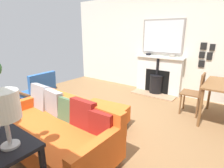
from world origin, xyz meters
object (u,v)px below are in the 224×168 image
at_px(mantel_bowl_near, 148,54).
at_px(sofa, 56,129).
at_px(fireplace, 158,77).
at_px(mantel_bowl_far, 172,56).
at_px(armchair_accent, 39,90).
at_px(ottoman, 103,115).
at_px(dining_chair_near_fireplace, 196,91).
at_px(table_lamp_far_end, 3,107).

relative_size(mantel_bowl_near, sofa, 0.08).
bearing_deg(fireplace, mantel_bowl_far, 92.72).
xyz_separation_m(mantel_bowl_near, armchair_accent, (2.65, -1.23, -0.59)).
relative_size(fireplace, mantel_bowl_near, 9.14).
distance_m(mantel_bowl_near, mantel_bowl_far, 0.67).
bearing_deg(mantel_bowl_far, fireplace, -87.28).
xyz_separation_m(ottoman, armchair_accent, (0.28, -1.53, 0.24)).
bearing_deg(fireplace, dining_chair_near_fireplace, 53.84).
xyz_separation_m(sofa, ottoman, (-0.91, 0.12, -0.10)).
bearing_deg(armchair_accent, mantel_bowl_far, 144.41).
bearing_deg(armchair_accent, table_lamp_far_end, 53.92).
xyz_separation_m(fireplace, mantel_bowl_near, (-0.02, -0.33, 0.62)).
bearing_deg(ottoman, mantel_bowl_near, -172.93).
xyz_separation_m(sofa, table_lamp_far_end, (0.82, 0.59, 0.78)).
distance_m(armchair_accent, dining_chair_near_fireplace, 3.26).
bearing_deg(table_lamp_far_end, mantel_bowl_far, -178.70).
xyz_separation_m(fireplace, table_lamp_far_end, (4.09, 0.43, 0.68)).
bearing_deg(table_lamp_far_end, sofa, -144.49).
height_order(fireplace, dining_chair_near_fireplace, fireplace).
bearing_deg(fireplace, mantel_bowl_near, -92.78).
height_order(mantel_bowl_near, mantel_bowl_far, mantel_bowl_near).
xyz_separation_m(ottoman, dining_chair_near_fireplace, (-1.51, 1.20, 0.28)).
xyz_separation_m(mantel_bowl_near, mantel_bowl_far, (0.00, 0.67, -0.00)).
height_order(mantel_bowl_far, table_lamp_far_end, table_lamp_far_end).
xyz_separation_m(fireplace, ottoman, (2.36, -0.03, -0.21)).
height_order(fireplace, sofa, fireplace).
xyz_separation_m(mantel_bowl_far, armchair_accent, (2.65, -1.90, -0.59)).
height_order(sofa, table_lamp_far_end, table_lamp_far_end).
height_order(sofa, dining_chair_near_fireplace, dining_chair_near_fireplace).
height_order(ottoman, armchair_accent, armchair_accent).
height_order(sofa, ottoman, sofa).
relative_size(ottoman, table_lamp_far_end, 1.88).
relative_size(mantel_bowl_near, dining_chair_near_fireplace, 0.16).
bearing_deg(dining_chair_near_fireplace, table_lamp_far_end, -12.77).
relative_size(mantel_bowl_near, mantel_bowl_far, 0.89).
xyz_separation_m(sofa, dining_chair_near_fireplace, (-2.42, 1.32, 0.18)).
relative_size(mantel_bowl_near, ottoman, 0.17).
distance_m(mantel_bowl_far, armchair_accent, 3.32).
distance_m(mantel_bowl_far, table_lamp_far_end, 4.11).
xyz_separation_m(sofa, armchair_accent, (-0.63, -1.41, 0.13)).
distance_m(mantel_bowl_near, ottoman, 2.53).
relative_size(fireplace, dining_chair_near_fireplace, 1.50).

